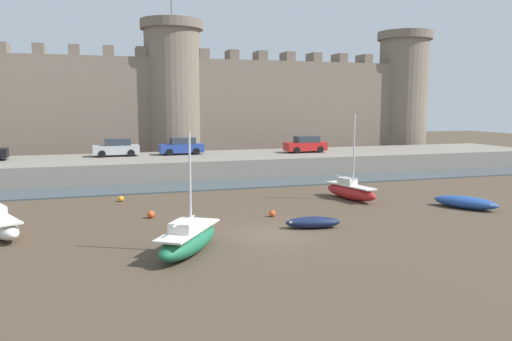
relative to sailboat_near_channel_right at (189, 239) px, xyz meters
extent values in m
plane|color=#4C3D2D|center=(4.47, 1.92, -0.63)|extent=(160.00, 160.00, 0.00)
cube|color=#3D4C56|center=(4.47, 17.48, -0.58)|extent=(80.00, 4.50, 0.10)
cube|color=gray|center=(4.47, 24.73, 0.22)|extent=(71.22, 10.00, 1.69)
cube|color=#7A6B5B|center=(4.47, 35.75, 5.10)|extent=(59.22, 2.80, 11.45)
cylinder|color=#7A6B5B|center=(4.47, 35.75, 6.65)|extent=(6.14, 6.14, 14.57)
cylinder|color=#706254|center=(4.47, 35.75, 14.44)|extent=(6.88, 6.88, 1.00)
cylinder|color=#4C4742|center=(4.47, 35.75, 16.44)|extent=(0.10, 0.10, 3.00)
cylinder|color=#7A6B5B|center=(34.08, 35.75, 6.65)|extent=(6.14, 6.14, 14.57)
cylinder|color=#706254|center=(34.08, 35.75, 14.44)|extent=(6.88, 6.88, 1.00)
cube|color=#746557|center=(-12.56, 35.75, 11.37)|extent=(1.10, 2.52, 1.10)
cube|color=#746557|center=(-9.15, 35.75, 11.37)|extent=(1.10, 2.52, 1.10)
cube|color=#746557|center=(-5.75, 35.75, 11.37)|extent=(1.10, 2.52, 1.10)
cube|color=#746557|center=(-2.34, 35.75, 11.37)|extent=(1.10, 2.52, 1.10)
cube|color=#746557|center=(1.06, 35.75, 11.37)|extent=(1.10, 2.52, 1.10)
cube|color=#746557|center=(7.88, 35.75, 11.37)|extent=(1.10, 2.52, 1.10)
cube|color=#746557|center=(11.28, 35.75, 11.37)|extent=(1.10, 2.52, 1.10)
cube|color=#746557|center=(14.69, 35.75, 11.37)|extent=(1.10, 2.52, 1.10)
cube|color=#746557|center=(18.09, 35.75, 11.37)|extent=(1.10, 2.52, 1.10)
cube|color=#746557|center=(21.50, 35.75, 11.37)|extent=(1.10, 2.52, 1.10)
cube|color=#746557|center=(24.90, 35.75, 11.37)|extent=(1.10, 2.52, 1.10)
cube|color=#746557|center=(28.31, 35.75, 11.37)|extent=(1.10, 2.52, 1.10)
ellipsoid|color=#1E6B47|center=(0.01, 0.02, -0.09)|extent=(3.93, 4.93, 1.08)
cube|color=silver|center=(0.01, 0.02, 0.41)|extent=(3.42, 4.31, 0.08)
cube|color=silver|center=(-0.19, -0.29, 0.67)|extent=(1.55, 1.68, 0.44)
cylinder|color=silver|center=(0.15, 0.23, 2.53)|extent=(0.10, 0.10, 4.15)
cylinder|color=silver|center=(-0.26, -0.39, 0.90)|extent=(1.28, 1.90, 0.08)
ellipsoid|color=red|center=(12.60, 9.11, -0.13)|extent=(2.11, 4.85, 0.99)
cube|color=silver|center=(12.60, 9.11, 0.32)|extent=(1.83, 4.26, 0.08)
cube|color=silver|center=(12.52, 9.45, 0.58)|extent=(0.98, 1.45, 0.44)
cylinder|color=silver|center=(12.66, 8.88, 2.77)|extent=(0.10, 0.10, 4.81)
cylinder|color=silver|center=(12.50, 9.57, 0.81)|extent=(0.56, 2.09, 0.08)
ellipsoid|color=#234793|center=(18.01, 4.33, -0.25)|extent=(3.18, 4.03, 0.75)
ellipsoid|color=blue|center=(18.01, 4.33, -0.19)|extent=(2.56, 3.27, 0.41)
cube|color=beige|center=(17.86, 4.58, -0.15)|extent=(1.11, 0.78, 0.06)
cube|color=beige|center=(18.79, 3.04, -0.17)|extent=(0.80, 0.63, 0.08)
ellipsoid|color=#141E3D|center=(6.94, 2.52, -0.32)|extent=(3.00, 1.46, 0.61)
ellipsoid|color=navy|center=(6.94, 2.52, -0.26)|extent=(2.45, 1.16, 0.34)
cube|color=beige|center=(7.15, 2.47, -0.22)|extent=(0.35, 0.78, 0.06)
cube|color=beige|center=(5.84, 2.75, -0.24)|extent=(0.37, 0.54, 0.08)
sphere|color=#E04C1E|center=(-0.90, 7.37, -0.41)|extent=(0.43, 0.43, 0.43)
sphere|color=#E04C1E|center=(5.80, 5.70, -0.44)|extent=(0.37, 0.37, 0.37)
sphere|color=orange|center=(-2.32, 12.92, -0.44)|extent=(0.38, 0.38, 0.38)
cube|color=#263F99|center=(3.84, 26.46, 1.66)|extent=(4.14, 1.81, 0.80)
cube|color=#2D3842|center=(3.99, 26.46, 2.36)|extent=(2.29, 1.56, 0.64)
cylinder|color=black|center=(2.59, 25.57, 1.38)|extent=(0.64, 0.20, 0.64)
cylinder|color=black|center=(2.54, 27.27, 1.38)|extent=(0.64, 0.20, 0.64)
cylinder|color=black|center=(5.13, 25.64, 1.38)|extent=(0.64, 0.20, 0.64)
cylinder|color=black|center=(5.08, 27.34, 1.38)|extent=(0.64, 0.20, 0.64)
cube|color=#B2B5B7|center=(-2.15, 26.57, 1.66)|extent=(4.14, 1.81, 0.80)
cube|color=#2D3842|center=(-2.00, 26.57, 2.36)|extent=(2.29, 1.56, 0.64)
cylinder|color=black|center=(-3.40, 25.68, 1.38)|extent=(0.64, 0.20, 0.64)
cylinder|color=black|center=(-3.45, 27.38, 1.38)|extent=(0.64, 0.20, 0.64)
cylinder|color=black|center=(-0.86, 25.75, 1.38)|extent=(0.64, 0.20, 0.64)
cylinder|color=black|center=(-0.90, 27.45, 1.38)|extent=(0.64, 0.20, 0.64)
cube|color=red|center=(15.92, 24.87, 1.66)|extent=(4.14, 1.81, 0.80)
cube|color=#2D3842|center=(16.07, 24.87, 2.36)|extent=(2.29, 1.56, 0.64)
cylinder|color=black|center=(14.67, 23.99, 1.38)|extent=(0.64, 0.20, 0.64)
cylinder|color=black|center=(14.62, 25.69, 1.38)|extent=(0.64, 0.20, 0.64)
cylinder|color=black|center=(17.21, 24.05, 1.38)|extent=(0.64, 0.20, 0.64)
cylinder|color=black|center=(17.16, 25.75, 1.38)|extent=(0.64, 0.20, 0.64)
camera|label=1|loc=(-3.44, -20.80, 5.75)|focal=35.00mm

